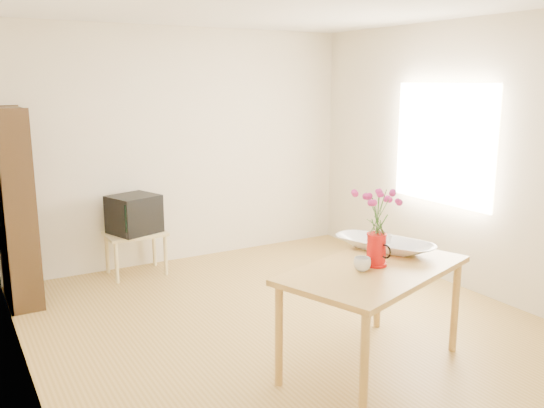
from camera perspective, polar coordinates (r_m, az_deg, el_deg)
room at (r=4.58m, az=2.18°, el=3.06°), size 4.50×4.50×4.50m
table at (r=4.12m, az=10.06°, el=-7.30°), size 1.56×1.18×0.75m
tv_stand at (r=6.25m, az=-13.39°, el=-3.39°), size 0.60×0.45×0.46m
bookshelf at (r=5.72m, az=-24.01°, el=-0.88°), size 0.28×0.70×1.80m
pitcher at (r=4.10m, az=10.28°, el=-4.59°), size 0.15×0.23×0.24m
flowers at (r=4.02m, az=10.45°, el=-0.40°), size 0.27×0.27×0.38m
mug at (r=3.99m, az=8.93°, el=-5.91°), size 0.16×0.16×0.09m
bowl at (r=4.45m, az=11.18°, el=-1.56°), size 0.66×0.66×0.48m
teacup_a at (r=4.43m, az=10.76°, el=-2.24°), size 0.09×0.09×0.06m
teacup_b at (r=4.50m, az=11.42°, el=-2.05°), size 0.08×0.08×0.06m
television at (r=6.19m, az=-13.55°, el=-0.91°), size 0.57×0.55×0.40m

